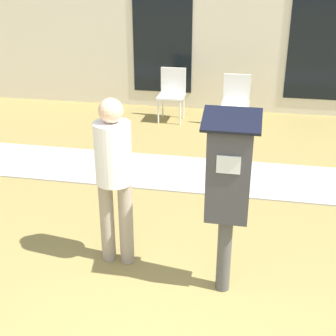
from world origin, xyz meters
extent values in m
cube|color=#B7B2A8|center=(0.00, 3.47, 0.01)|extent=(12.00, 1.10, 0.02)
cube|color=beige|center=(0.00, 6.60, 1.60)|extent=(10.00, 0.24, 3.20)
cube|color=black|center=(-1.40, 6.47, 1.30)|extent=(1.10, 0.02, 2.00)
cube|color=black|center=(1.40, 6.47, 1.30)|extent=(1.10, 0.02, 2.00)
cylinder|color=#4C4C4C|center=(0.22, 1.20, 0.35)|extent=(0.12, 0.12, 0.70)
cube|color=#38383D|center=(0.22, 1.20, 1.10)|extent=(0.34, 0.22, 0.80)
cube|color=silver|center=(0.22, 1.08, 1.22)|extent=(0.18, 0.01, 0.14)
cube|color=black|center=(0.22, 1.20, 1.53)|extent=(0.44, 0.31, 0.12)
cylinder|color=gray|center=(-0.88, 1.43, 0.41)|extent=(0.13, 0.13, 0.82)
cylinder|color=gray|center=(-0.70, 1.43, 0.41)|extent=(0.13, 0.13, 0.82)
cylinder|color=white|center=(-0.79, 1.43, 1.09)|extent=(0.32, 0.32, 0.55)
sphere|color=#D8AD8C|center=(-0.79, 1.43, 1.48)|extent=(0.21, 0.21, 0.21)
cylinder|color=white|center=(-1.27, 5.46, 0.21)|extent=(0.03, 0.03, 0.42)
cylinder|color=white|center=(-0.89, 5.46, 0.21)|extent=(0.03, 0.03, 0.42)
cylinder|color=white|center=(-1.27, 5.84, 0.21)|extent=(0.03, 0.03, 0.42)
cylinder|color=white|center=(-0.89, 5.84, 0.21)|extent=(0.03, 0.03, 0.42)
cube|color=white|center=(-1.08, 5.65, 0.44)|extent=(0.44, 0.44, 0.04)
cube|color=white|center=(-1.08, 5.85, 0.68)|extent=(0.44, 0.04, 0.44)
cylinder|color=white|center=(-0.14, 5.16, 0.21)|extent=(0.03, 0.03, 0.42)
cylinder|color=white|center=(0.24, 5.16, 0.21)|extent=(0.03, 0.03, 0.42)
cylinder|color=white|center=(-0.14, 5.54, 0.21)|extent=(0.03, 0.03, 0.42)
cylinder|color=white|center=(0.24, 5.54, 0.21)|extent=(0.03, 0.03, 0.42)
cube|color=white|center=(0.05, 5.35, 0.44)|extent=(0.44, 0.44, 0.04)
cube|color=white|center=(0.05, 5.56, 0.68)|extent=(0.44, 0.04, 0.44)
camera|label=1|loc=(0.38, -2.12, 2.61)|focal=50.00mm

